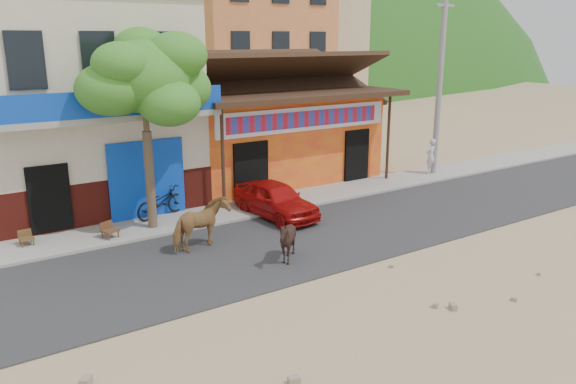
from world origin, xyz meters
name	(u,v)px	position (x,y,z in m)	size (l,w,h in m)	color
ground	(392,258)	(0.00, 0.00, 0.00)	(120.00, 120.00, 0.00)	#9E825B
road	(335,232)	(0.00, 2.50, 0.02)	(60.00, 5.00, 0.04)	#28282B
sidewalk	(274,204)	(0.00, 6.00, 0.06)	(60.00, 2.00, 0.12)	gray
dance_club	(264,135)	(2.00, 10.00, 1.80)	(8.00, 6.00, 3.60)	orange
cafe_building	(78,107)	(-5.50, 10.00, 3.50)	(7.00, 6.00, 7.00)	beige
apartment_front	(244,35)	(9.00, 24.00, 6.00)	(9.00, 9.00, 12.00)	#CC723F
apartment_rear	(302,48)	(18.00, 30.00, 5.00)	(8.00, 8.00, 10.00)	tan
tree	(147,131)	(-4.60, 5.80, 3.12)	(3.00, 3.00, 6.00)	#2D721E
utility_pole	(440,80)	(8.20, 6.00, 4.12)	(0.24, 0.24, 8.00)	gray
cow_tan	(201,225)	(-4.05, 3.43, 0.76)	(0.77, 1.69, 1.43)	#9B6F3E
cow_dark	(287,240)	(-2.56, 1.30, 0.64)	(0.97, 1.09, 1.20)	black
red_car	(275,199)	(-0.72, 4.80, 0.64)	(1.41, 3.51, 1.19)	#A90D0C
scooter	(160,202)	(-4.00, 6.65, 0.62)	(0.67, 1.92, 1.01)	black
pedestrian	(431,156)	(8.00, 6.03, 0.88)	(0.56, 0.37, 1.53)	silver
cafe_chair_left	(25,232)	(-8.16, 6.25, 0.52)	(0.37, 0.37, 0.79)	#4C2F19
cafe_chair_right	(109,224)	(-6.00, 5.54, 0.56)	(0.41, 0.41, 0.88)	#522E1B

